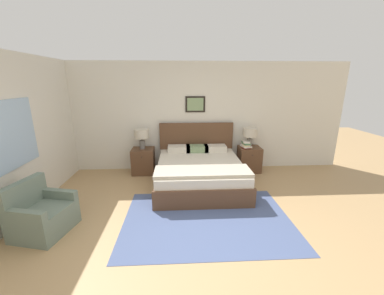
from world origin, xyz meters
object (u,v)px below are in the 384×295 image
at_px(nightstand_near_window, 143,161).
at_px(table_lamp_by_door, 250,134).
at_px(nightstand_by_door, 249,159).
at_px(bed, 199,171).
at_px(table_lamp_near_window, 142,135).
at_px(armchair, 41,215).

relative_size(nightstand_near_window, table_lamp_by_door, 1.29).
bearing_deg(nightstand_by_door, bed, -149.87).
bearing_deg(bed, table_lamp_by_door, 30.76).
height_order(table_lamp_near_window, table_lamp_by_door, same).
xyz_separation_m(table_lamp_near_window, table_lamp_by_door, (2.57, 0.00, 0.00)).
relative_size(armchair, nightstand_near_window, 1.41).
bearing_deg(nightstand_near_window, table_lamp_near_window, 123.24).
bearing_deg(bed, nightstand_near_window, 149.87).
bearing_deg(armchair, nightstand_by_door, 134.47).
distance_m(armchair, nightstand_by_door, 4.37).
relative_size(nightstand_near_window, table_lamp_near_window, 1.29).
xyz_separation_m(nightstand_near_window, nightstand_by_door, (2.58, 0.00, 0.00)).
bearing_deg(table_lamp_near_window, table_lamp_by_door, 0.00).
xyz_separation_m(armchair, nightstand_near_window, (1.15, 2.27, 0.03)).
xyz_separation_m(bed, nightstand_by_door, (1.29, 0.75, 0.00)).
height_order(armchair, table_lamp_by_door, table_lamp_by_door).
height_order(nightstand_near_window, nightstand_by_door, same).
bearing_deg(nightstand_near_window, armchair, -116.87).
relative_size(bed, nightstand_by_door, 3.35).
relative_size(armchair, table_lamp_by_door, 1.82).
bearing_deg(table_lamp_by_door, table_lamp_near_window, 180.00).
bearing_deg(bed, armchair, -148.08).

